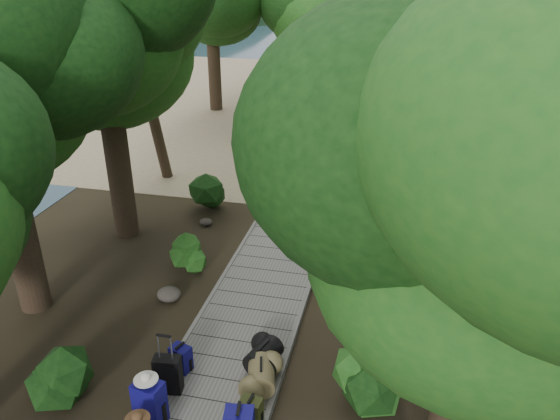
% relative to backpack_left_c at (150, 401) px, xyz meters
% --- Properties ---
extents(ground, '(120.00, 120.00, 0.00)m').
position_rel_backpack_left_c_xyz_m(ground, '(0.73, 3.10, -0.53)').
color(ground, '#302718').
rests_on(ground, ground).
extents(sand_beach, '(40.00, 22.00, 0.02)m').
position_rel_backpack_left_c_xyz_m(sand_beach, '(0.73, 19.10, -0.52)').
color(sand_beach, tan).
rests_on(sand_beach, ground).
extents(distant_hill, '(32.00, 16.00, 12.00)m').
position_rel_backpack_left_c_xyz_m(distant_hill, '(-39.27, 51.10, -0.53)').
color(distant_hill, black).
rests_on(distant_hill, ground).
extents(boardwalk, '(2.00, 12.00, 0.12)m').
position_rel_backpack_left_c_xyz_m(boardwalk, '(0.73, 4.10, -0.47)').
color(boardwalk, gray).
rests_on(boardwalk, ground).
extents(backpack_left_c, '(0.49, 0.39, 0.81)m').
position_rel_backpack_left_c_xyz_m(backpack_left_c, '(0.00, 0.00, 0.00)').
color(backpack_left_c, navy).
rests_on(backpack_left_c, boardwalk).
extents(backpack_left_d, '(0.40, 0.34, 0.52)m').
position_rel_backpack_left_c_xyz_m(backpack_left_d, '(0.01, 1.17, -0.15)').
color(backpack_left_d, navy).
rests_on(backpack_left_d, boardwalk).
extents(backpack_right_d, '(0.35, 0.27, 0.50)m').
position_rel_backpack_left_c_xyz_m(backpack_right_d, '(1.49, 0.31, -0.16)').
color(backpack_right_d, '#3C3F16').
rests_on(backpack_right_d, boardwalk).
extents(duffel_right_khaki, '(0.59, 0.75, 0.44)m').
position_rel_backpack_left_c_xyz_m(duffel_right_khaki, '(1.44, 1.09, -0.19)').
color(duffel_right_khaki, brown).
rests_on(duffel_right_khaki, boardwalk).
extents(duffel_right_black, '(0.61, 0.77, 0.42)m').
position_rel_backpack_left_c_xyz_m(duffel_right_black, '(1.35, 1.58, -0.20)').
color(duffel_right_black, black).
rests_on(duffel_right_black, boardwalk).
extents(suitcase_on_boardwalk, '(0.46, 0.30, 0.67)m').
position_rel_backpack_left_c_xyz_m(suitcase_on_boardwalk, '(0.00, 0.66, -0.07)').
color(suitcase_on_boardwalk, black).
rests_on(suitcase_on_boardwalk, boardwalk).
extents(lone_suitcase_on_sand, '(0.45, 0.31, 0.65)m').
position_rel_backpack_left_c_xyz_m(lone_suitcase_on_sand, '(0.96, 10.84, -0.18)').
color(lone_suitcase_on_sand, black).
rests_on(lone_suitcase_on_sand, sand_beach).
extents(hat_brown, '(0.35, 0.35, 0.11)m').
position_rel_backpack_left_c_xyz_m(hat_brown, '(0.14, -0.61, 0.34)').
color(hat_brown, '#51351E').
rests_on(hat_brown, backpack_left_b).
extents(hat_white, '(0.37, 0.37, 0.12)m').
position_rel_backpack_left_c_xyz_m(hat_white, '(-0.01, 0.00, 0.47)').
color(hat_white, silver).
rests_on(hat_white, backpack_left_c).
extents(kayak, '(1.35, 3.69, 0.36)m').
position_rel_backpack_left_c_xyz_m(kayak, '(-2.58, 14.04, -0.33)').
color(kayak, '#A4270E').
rests_on(kayak, sand_beach).
extents(sun_lounger, '(0.65, 1.95, 0.63)m').
position_rel_backpack_left_c_xyz_m(sun_lounger, '(4.07, 12.68, -0.19)').
color(sun_lounger, silver).
rests_on(sun_lounger, sand_beach).
extents(tree_right_a, '(4.34, 4.34, 7.24)m').
position_rel_backpack_left_c_xyz_m(tree_right_a, '(4.14, -0.74, 3.09)').
color(tree_right_a, black).
rests_on(tree_right_a, ground).
extents(tree_right_c, '(4.59, 4.59, 7.94)m').
position_rel_backpack_left_c_xyz_m(tree_right_c, '(4.78, 4.65, 3.44)').
color(tree_right_c, black).
rests_on(tree_right_c, ground).
extents(tree_right_e, '(4.80, 4.80, 8.63)m').
position_rel_backpack_left_c_xyz_m(tree_right_e, '(4.61, 9.66, 3.79)').
color(tree_right_e, black).
rests_on(tree_right_e, ground).
extents(tree_left_c, '(4.83, 4.83, 8.39)m').
position_rel_backpack_left_c_xyz_m(tree_left_c, '(-3.35, 5.72, 3.67)').
color(tree_left_c, black).
rests_on(tree_left_c, ground).
extents(tree_back_a, '(4.72, 4.72, 8.17)m').
position_rel_backpack_left_c_xyz_m(tree_back_a, '(-1.12, 18.60, 3.56)').
color(tree_back_a, black).
rests_on(tree_back_a, ground).
extents(tree_back_c, '(4.67, 4.67, 8.40)m').
position_rel_backpack_left_c_xyz_m(tree_back_c, '(5.42, 18.63, 3.67)').
color(tree_back_c, black).
rests_on(tree_back_c, ground).
extents(tree_back_d, '(4.82, 4.82, 8.03)m').
position_rel_backpack_left_c_xyz_m(tree_back_d, '(-5.05, 17.65, 3.49)').
color(tree_back_d, black).
rests_on(tree_back_d, ground).
extents(palm_right_a, '(4.83, 4.83, 8.23)m').
position_rel_backpack_left_c_xyz_m(palm_right_a, '(3.36, 8.69, 3.59)').
color(palm_right_a, '#0F3911').
rests_on(palm_right_a, ground).
extents(palm_right_b, '(4.79, 4.79, 9.26)m').
position_rel_backpack_left_c_xyz_m(palm_right_b, '(5.80, 14.76, 4.10)').
color(palm_right_b, '#0F3911').
rests_on(palm_right_b, ground).
extents(palm_right_c, '(3.88, 3.88, 6.18)m').
position_rel_backpack_left_c_xyz_m(palm_right_c, '(2.80, 16.21, 2.56)').
color(palm_right_c, '#0F3911').
rests_on(palm_right_c, ground).
extents(palm_left_a, '(4.54, 4.54, 7.22)m').
position_rel_backpack_left_c_xyz_m(palm_left_a, '(-4.17, 9.49, 3.08)').
color(palm_left_a, '#0F3911').
rests_on(palm_left_a, ground).
extents(rock_left_b, '(0.31, 0.28, 0.17)m').
position_rel_backpack_left_c_xyz_m(rock_left_b, '(-2.25, 0.71, -0.44)').
color(rock_left_b, '#4C473F').
rests_on(rock_left_b, ground).
extents(rock_left_c, '(0.51, 0.45, 0.28)m').
position_rel_backpack_left_c_xyz_m(rock_left_c, '(-1.11, 3.19, -0.39)').
color(rock_left_c, '#4C473F').
rests_on(rock_left_c, ground).
extents(rock_left_d, '(0.33, 0.30, 0.18)m').
position_rel_backpack_left_c_xyz_m(rock_left_d, '(-1.54, 6.60, -0.44)').
color(rock_left_d, '#4C473F').
rests_on(rock_left_d, ground).
extents(rock_right_b, '(0.50, 0.45, 0.27)m').
position_rel_backpack_left_c_xyz_m(rock_right_b, '(3.47, 1.65, -0.39)').
color(rock_right_b, '#4C473F').
rests_on(rock_right_b, ground).
extents(rock_right_c, '(0.32, 0.29, 0.18)m').
position_rel_backpack_left_c_xyz_m(rock_right_c, '(2.24, 4.65, -0.44)').
color(rock_right_c, '#4C473F').
rests_on(rock_right_c, ground).
extents(rock_right_d, '(0.56, 0.50, 0.31)m').
position_rel_backpack_left_c_xyz_m(rock_right_d, '(3.57, 7.13, -0.37)').
color(rock_right_d, '#4C473F').
rests_on(rock_right_d, ground).
extents(shrub_left_a, '(1.02, 1.02, 0.92)m').
position_rel_backpack_left_c_xyz_m(shrub_left_a, '(-1.63, 0.36, -0.07)').
color(shrub_left_a, '#1A5218').
rests_on(shrub_left_a, ground).
extents(shrub_left_b, '(0.85, 0.85, 0.76)m').
position_rel_backpack_left_c_xyz_m(shrub_left_b, '(-1.04, 4.48, -0.15)').
color(shrub_left_b, '#1A5218').
rests_on(shrub_left_b, ground).
extents(shrub_left_c, '(1.18, 1.18, 1.06)m').
position_rel_backpack_left_c_xyz_m(shrub_left_c, '(-1.83, 7.51, 0.00)').
color(shrub_left_c, '#1A5218').
rests_on(shrub_left_c, ground).
extents(shrub_right_a, '(1.01, 1.01, 0.91)m').
position_rel_backpack_left_c_xyz_m(shrub_right_a, '(3.13, 1.10, -0.07)').
color(shrub_right_a, '#1A5218').
rests_on(shrub_right_a, ground).
extents(shrub_right_b, '(1.30, 1.30, 1.17)m').
position_rel_backpack_left_c_xyz_m(shrub_right_b, '(3.12, 4.77, 0.06)').
color(shrub_right_b, '#1A5218').
rests_on(shrub_right_b, ground).
extents(shrub_right_c, '(0.77, 0.77, 0.69)m').
position_rel_backpack_left_c_xyz_m(shrub_right_c, '(2.94, 8.28, -0.18)').
color(shrub_right_c, '#1A5218').
rests_on(shrub_right_c, ground).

